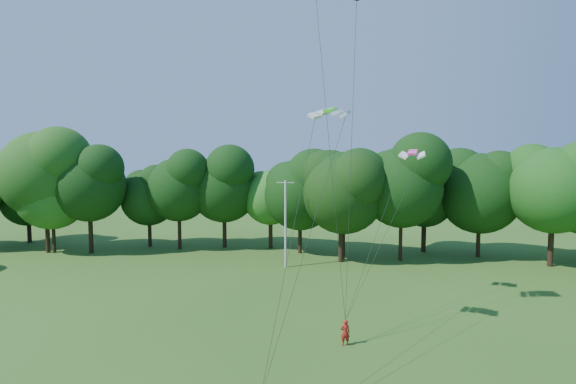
# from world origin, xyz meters

# --- Properties ---
(utility_pole) EXTENTS (1.72, 0.24, 8.62)m
(utility_pole) POSITION_xyz_m (-3.57, 29.95, 4.42)
(utility_pole) COLOR #B9BAB0
(utility_pole) RESTS_ON ground
(kite_flyer_left) EXTENTS (0.64, 0.50, 1.53)m
(kite_flyer_left) POSITION_xyz_m (2.09, 12.12, 0.77)
(kite_flyer_left) COLOR #AC1B16
(kite_flyer_left) RESTS_ON ground
(kite_green) EXTENTS (2.57, 1.82, 0.38)m
(kite_green) POSITION_xyz_m (1.10, 12.79, 13.64)
(kite_green) COLOR #3EE221
(kite_green) RESTS_ON ground
(kite_pink) EXTENTS (2.08, 1.42, 0.46)m
(kite_pink) POSITION_xyz_m (7.08, 21.04, 11.27)
(kite_pink) COLOR #F042A6
(kite_pink) RESTS_ON ground
(tree_back_west) EXTENTS (10.78, 10.78, 15.68)m
(tree_back_west) POSITION_xyz_m (-31.26, 33.54, 9.79)
(tree_back_west) COLOR #2F2212
(tree_back_west) RESTS_ON ground
(tree_back_center) EXTENTS (8.60, 8.60, 12.51)m
(tree_back_center) POSITION_xyz_m (1.88, 32.88, 7.81)
(tree_back_center) COLOR black
(tree_back_center) RESTS_ON ground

